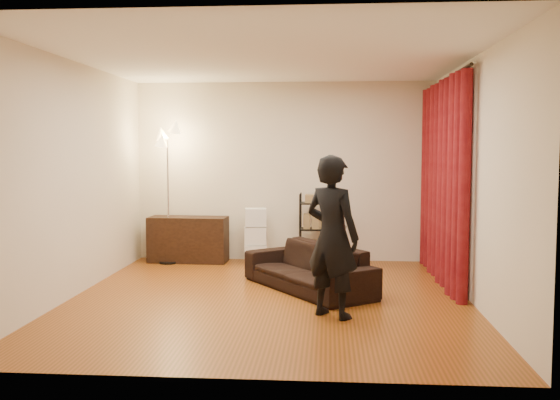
# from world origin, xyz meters

# --- Properties ---
(floor) EXTENTS (5.00, 5.00, 0.00)m
(floor) POSITION_xyz_m (0.00, 0.00, 0.00)
(floor) COLOR brown
(floor) RESTS_ON ground
(ceiling) EXTENTS (5.00, 5.00, 0.00)m
(ceiling) POSITION_xyz_m (0.00, 0.00, 2.70)
(ceiling) COLOR white
(ceiling) RESTS_ON ground
(wall_back) EXTENTS (5.00, 0.00, 5.00)m
(wall_back) POSITION_xyz_m (0.00, 2.50, 1.35)
(wall_back) COLOR beige
(wall_back) RESTS_ON ground
(wall_front) EXTENTS (5.00, 0.00, 5.00)m
(wall_front) POSITION_xyz_m (0.00, -2.50, 1.35)
(wall_front) COLOR beige
(wall_front) RESTS_ON ground
(wall_left) EXTENTS (0.00, 5.00, 5.00)m
(wall_left) POSITION_xyz_m (-2.25, 0.00, 1.35)
(wall_left) COLOR beige
(wall_left) RESTS_ON ground
(wall_right) EXTENTS (0.00, 5.00, 5.00)m
(wall_right) POSITION_xyz_m (2.25, 0.00, 1.35)
(wall_right) COLOR beige
(wall_right) RESTS_ON ground
(curtain_rod) EXTENTS (0.04, 2.65, 0.04)m
(curtain_rod) POSITION_xyz_m (2.15, 1.12, 2.58)
(curtain_rod) COLOR black
(curtain_rod) RESTS_ON wall_right
(curtain) EXTENTS (0.22, 2.65, 2.55)m
(curtain) POSITION_xyz_m (2.13, 1.12, 1.28)
(curtain) COLOR maroon
(curtain) RESTS_ON ground
(sofa) EXTENTS (1.69, 1.95, 0.55)m
(sofa) POSITION_xyz_m (0.43, 0.47, 0.27)
(sofa) COLOR black
(sofa) RESTS_ON ground
(person) EXTENTS (0.72, 0.67, 1.64)m
(person) POSITION_xyz_m (0.70, -0.72, 0.82)
(person) COLOR black
(person) RESTS_ON ground
(media_cabinet) EXTENTS (1.18, 0.48, 0.68)m
(media_cabinet) POSITION_xyz_m (-1.43, 2.21, 0.34)
(media_cabinet) COLOR black
(media_cabinet) RESTS_ON ground
(storage_boxes) EXTENTS (0.36, 0.30, 0.82)m
(storage_boxes) POSITION_xyz_m (-0.41, 2.21, 0.41)
(storage_boxes) COLOR silver
(storage_boxes) RESTS_ON ground
(wire_shelf) EXTENTS (0.56, 0.48, 1.05)m
(wire_shelf) POSITION_xyz_m (0.49, 2.15, 0.52)
(wire_shelf) COLOR black
(wire_shelf) RESTS_ON ground
(floor_lamp) EXTENTS (0.46, 0.46, 2.03)m
(floor_lamp) POSITION_xyz_m (-1.70, 2.08, 1.01)
(floor_lamp) COLOR silver
(floor_lamp) RESTS_ON ground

